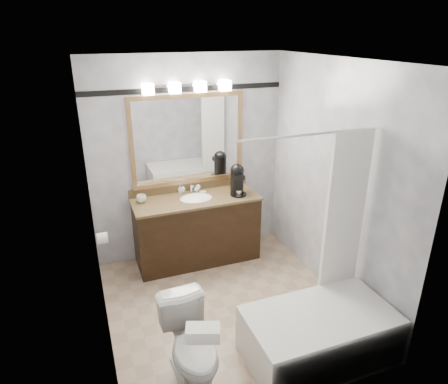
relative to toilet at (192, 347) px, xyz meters
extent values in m
cube|color=tan|center=(0.60, 0.81, -0.36)|extent=(2.40, 2.60, 0.01)
cube|color=white|center=(0.60, 0.81, 2.15)|extent=(2.40, 2.60, 0.01)
cube|color=silver|center=(0.60, 2.11, 0.89)|extent=(2.40, 0.01, 2.50)
cube|color=silver|center=(0.60, -0.50, 0.89)|extent=(2.40, 0.01, 2.50)
cube|color=silver|center=(-0.60, 0.81, 0.89)|extent=(0.01, 2.60, 2.50)
cube|color=silver|center=(1.81, 0.81, 0.89)|extent=(0.01, 2.60, 2.50)
cube|color=black|center=(0.60, 1.82, 0.05)|extent=(1.50, 0.55, 0.82)
cube|color=olive|center=(0.60, 1.82, 0.48)|extent=(1.53, 0.58, 0.03)
cube|color=olive|center=(0.60, 2.09, 0.54)|extent=(1.53, 0.03, 0.10)
ellipsoid|color=white|center=(0.60, 1.82, 0.46)|extent=(0.44, 0.34, 0.14)
cube|color=#AE804E|center=(0.60, 2.09, 1.67)|extent=(1.40, 0.04, 0.05)
cube|color=#AE804E|center=(0.60, 2.09, 0.62)|extent=(1.40, 0.04, 0.05)
cube|color=#AE804E|center=(-0.07, 2.09, 1.14)|extent=(0.05, 0.04, 1.00)
cube|color=#AE804E|center=(1.28, 2.09, 1.14)|extent=(0.05, 0.04, 1.00)
cube|color=white|center=(0.60, 2.09, 1.14)|extent=(1.30, 0.01, 1.00)
cube|color=silver|center=(0.60, 2.08, 1.79)|extent=(0.90, 0.05, 0.03)
cube|color=white|center=(0.15, 2.03, 1.77)|extent=(0.12, 0.12, 0.12)
cube|color=white|center=(0.45, 2.03, 1.77)|extent=(0.12, 0.12, 0.12)
cube|color=white|center=(0.75, 2.03, 1.77)|extent=(0.12, 0.12, 0.12)
cube|color=white|center=(1.05, 2.03, 1.77)|extent=(0.12, 0.12, 0.12)
cube|color=black|center=(0.60, 2.10, 1.74)|extent=(2.40, 0.01, 0.06)
cube|color=white|center=(1.13, -0.11, -0.13)|extent=(1.30, 0.72, 0.45)
cylinder|color=silver|center=(1.13, 0.27, 1.59)|extent=(1.30, 0.02, 0.02)
cube|color=white|center=(1.55, 0.26, 0.82)|extent=(0.40, 0.04, 1.55)
cylinder|color=white|center=(-0.54, 1.47, 0.34)|extent=(0.11, 0.12, 0.12)
imported|color=white|center=(0.00, 0.00, 0.00)|extent=(0.43, 0.72, 0.71)
cube|color=white|center=(0.00, -0.31, 0.41)|extent=(0.27, 0.20, 0.10)
cylinder|color=black|center=(1.12, 1.72, 0.50)|extent=(0.20, 0.20, 0.02)
cylinder|color=black|center=(1.12, 1.79, 0.65)|extent=(0.16, 0.16, 0.28)
sphere|color=black|center=(1.12, 1.79, 0.79)|extent=(0.17, 0.17, 0.17)
cube|color=black|center=(1.11, 1.70, 0.74)|extent=(0.12, 0.12, 0.05)
cylinder|color=silver|center=(1.11, 1.70, 0.54)|extent=(0.07, 0.07, 0.07)
imported|color=white|center=(-0.03, 1.93, 0.54)|extent=(0.14, 0.14, 0.09)
imported|color=white|center=(0.47, 2.04, 0.54)|extent=(0.05, 0.05, 0.10)
imported|color=white|center=(0.67, 2.02, 0.54)|extent=(0.08, 0.08, 0.08)
cube|color=beige|center=(0.73, 1.94, 0.50)|extent=(0.08, 0.05, 0.02)
camera|label=1|loc=(-0.64, -2.44, 2.38)|focal=32.00mm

